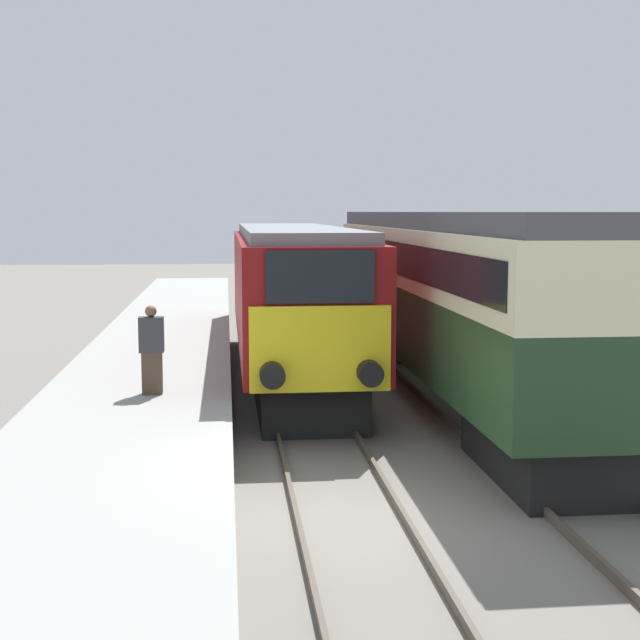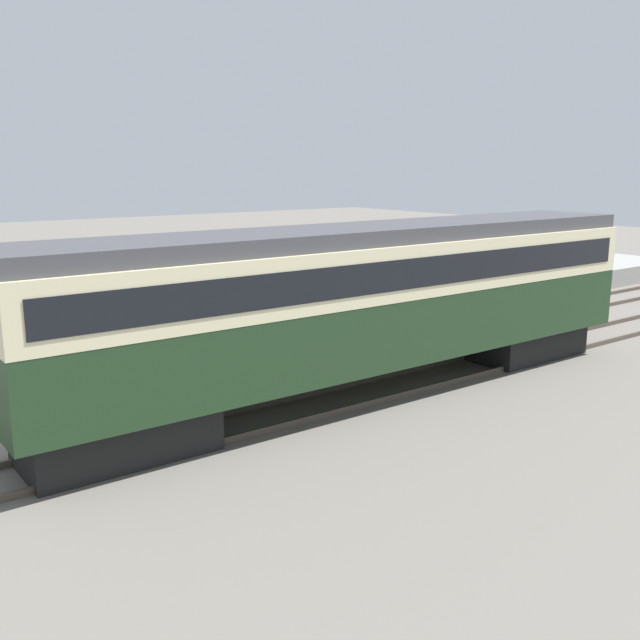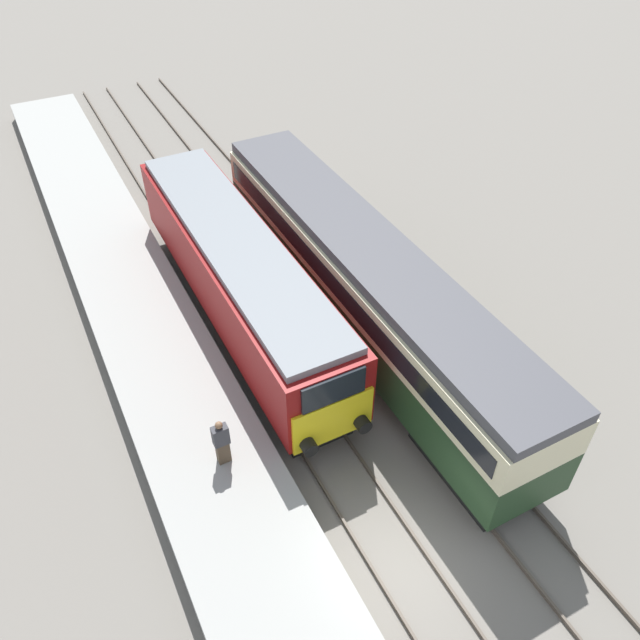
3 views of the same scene
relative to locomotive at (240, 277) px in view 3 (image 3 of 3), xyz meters
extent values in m
plane|color=slate|center=(0.00, -10.43, -2.11)|extent=(120.00, 120.00, 0.00)
cube|color=gray|center=(-3.30, -2.43, -1.68)|extent=(3.50, 50.00, 0.86)
cube|color=#4C4238|center=(-0.72, -5.43, -2.04)|extent=(0.07, 60.00, 0.14)
cube|color=#4C4238|center=(0.72, -5.43, -2.04)|extent=(0.07, 60.00, 0.14)
cube|color=#4C4238|center=(2.68, -5.43, -2.04)|extent=(0.07, 60.00, 0.14)
cube|color=#4C4238|center=(4.12, -5.43, -2.04)|extent=(0.07, 60.00, 0.14)
cube|color=black|center=(0.00, -4.23, -1.61)|extent=(2.03, 4.00, 1.00)
cube|color=black|center=(0.00, 4.31, -1.61)|extent=(2.03, 4.00, 1.00)
cube|color=maroon|center=(0.00, 0.04, 0.16)|extent=(2.70, 13.54, 2.53)
cube|color=yellow|center=(0.00, -6.77, -0.35)|extent=(2.48, 0.10, 1.52)
cube|color=black|center=(0.00, -6.77, 0.92)|extent=(1.89, 0.10, 0.91)
cube|color=slate|center=(0.00, 0.04, 1.54)|extent=(2.38, 13.00, 0.24)
cylinder|color=black|center=(-0.85, -6.98, -0.76)|extent=(0.44, 0.35, 0.44)
cylinder|color=black|center=(0.85, -6.98, -0.76)|extent=(0.44, 0.35, 0.44)
cube|color=black|center=(3.40, -8.90, -1.63)|extent=(1.89, 3.60, 0.95)
cube|color=black|center=(3.40, 3.52, -1.63)|extent=(1.89, 3.60, 0.95)
cube|color=#1E381E|center=(3.40, -2.69, -0.37)|extent=(2.70, 16.83, 1.58)
cube|color=beige|center=(3.40, -2.69, 1.05)|extent=(2.71, 16.83, 1.24)
cube|color=black|center=(3.40, -2.69, 1.05)|extent=(2.75, 16.16, 0.68)
cube|color=#424247|center=(3.40, -2.69, 1.85)|extent=(2.48, 16.83, 0.36)
cube|color=#473828|center=(-2.97, -5.95, -0.86)|extent=(0.36, 0.24, 0.77)
cube|color=#333338|center=(-2.97, -5.95, -0.16)|extent=(0.44, 0.26, 0.64)
sphere|color=brown|center=(-2.97, -5.95, 0.26)|extent=(0.21, 0.21, 0.21)
camera|label=1|loc=(-1.61, -22.03, 2.03)|focal=50.00mm
camera|label=2|loc=(16.10, -13.59, 3.39)|focal=40.00mm
camera|label=3|loc=(-5.40, -16.35, 13.15)|focal=35.00mm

